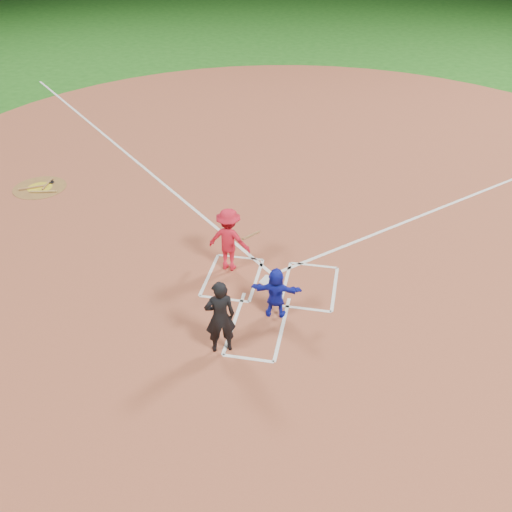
% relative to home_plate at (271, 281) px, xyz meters
% --- Properties ---
extents(ground, '(120.00, 120.00, 0.00)m').
position_rel_home_plate_xyz_m(ground, '(0.00, 0.00, -0.02)').
color(ground, '#1C5B16').
rests_on(ground, ground).
extents(home_plate_dirt, '(28.00, 28.00, 0.01)m').
position_rel_home_plate_xyz_m(home_plate_dirt, '(0.00, 6.00, -0.01)').
color(home_plate_dirt, brown).
rests_on(home_plate_dirt, ground).
extents(home_plate, '(0.60, 0.60, 0.02)m').
position_rel_home_plate_xyz_m(home_plate, '(0.00, 0.00, 0.00)').
color(home_plate, silver).
rests_on(home_plate, home_plate_dirt).
extents(on_deck_circle, '(1.70, 1.70, 0.01)m').
position_rel_home_plate_xyz_m(on_deck_circle, '(-8.28, 3.67, -0.00)').
color(on_deck_circle, brown).
rests_on(on_deck_circle, home_plate_dirt).
extents(on_deck_logo, '(0.80, 0.80, 0.00)m').
position_rel_home_plate_xyz_m(on_deck_logo, '(-8.28, 3.67, 0.00)').
color(on_deck_logo, gold).
rests_on(on_deck_logo, on_deck_circle).
extents(on_deck_bat_a, '(0.15, 0.84, 0.06)m').
position_rel_home_plate_xyz_m(on_deck_bat_a, '(-8.13, 3.92, 0.03)').
color(on_deck_bat_a, brown).
rests_on(on_deck_bat_a, on_deck_circle).
extents(on_deck_bat_b, '(0.74, 0.50, 0.06)m').
position_rel_home_plate_xyz_m(on_deck_bat_b, '(-8.48, 3.57, 0.03)').
color(on_deck_bat_b, '#946136').
rests_on(on_deck_bat_b, on_deck_circle).
extents(on_deck_bat_c, '(0.83, 0.26, 0.06)m').
position_rel_home_plate_xyz_m(on_deck_bat_c, '(-7.98, 3.37, 0.03)').
color(on_deck_bat_c, '#A9813E').
rests_on(on_deck_bat_c, on_deck_circle).
extents(bat_weight_donut, '(0.19, 0.19, 0.05)m').
position_rel_home_plate_xyz_m(bat_weight_donut, '(-8.08, 4.07, 0.03)').
color(bat_weight_donut, black).
rests_on(bat_weight_donut, on_deck_circle).
extents(catcher, '(1.18, 0.43, 1.25)m').
position_rel_home_plate_xyz_m(catcher, '(0.32, -1.25, 0.62)').
color(catcher, '#1620B8').
rests_on(catcher, home_plate_dirt).
extents(umpire, '(0.76, 0.64, 1.76)m').
position_rel_home_plate_xyz_m(umpire, '(-0.62, -2.61, 0.87)').
color(umpire, black).
rests_on(umpire, home_plate_dirt).
extents(chalk_markings, '(28.35, 17.32, 0.01)m').
position_rel_home_plate_xyz_m(chalk_markings, '(0.00, 5.29, -0.01)').
color(chalk_markings, white).
rests_on(chalk_markings, home_plate_dirt).
extents(batter_at_plate, '(1.35, 0.94, 1.70)m').
position_rel_home_plate_xyz_m(batter_at_plate, '(-1.15, 0.40, 0.84)').
color(batter_at_plate, red).
rests_on(batter_at_plate, home_plate_dirt).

